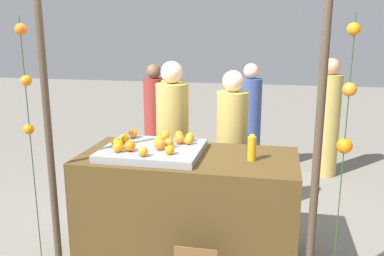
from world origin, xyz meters
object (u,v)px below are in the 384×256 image
stall_counter (188,206)px  vendor_left (173,147)px  orange_1 (130,146)px  orange_0 (118,147)px  vendor_right (231,153)px  juice_bottle (252,148)px

stall_counter → vendor_left: (-0.33, 0.74, 0.31)m
orange_1 → vendor_left: size_ratio=0.05×
orange_0 → vendor_right: 1.33m
stall_counter → juice_bottle: bearing=-3.4°
orange_1 → stall_counter: bearing=22.1°
stall_counter → orange_0: orange_0 is taller
vendor_left → juice_bottle: bearing=-42.1°
orange_1 → vendor_right: vendor_right is taller
vendor_right → vendor_left: bearing=-176.6°
juice_bottle → vendor_left: bearing=137.9°
vendor_left → vendor_right: 0.61m
orange_0 → orange_1: 0.10m
orange_1 → juice_bottle: size_ratio=0.42×
stall_counter → vendor_right: (0.28, 0.78, 0.27)m
orange_0 → orange_1: bearing=24.7°
orange_1 → vendor_left: 0.97m
stall_counter → vendor_left: bearing=113.9°
stall_counter → orange_0: bearing=-157.5°
orange_0 → vendor_left: (0.21, 0.96, -0.26)m
orange_1 → juice_bottle: 0.99m
juice_bottle → orange_1: bearing=-171.2°
orange_1 → vendor_left: (0.12, 0.92, -0.26)m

